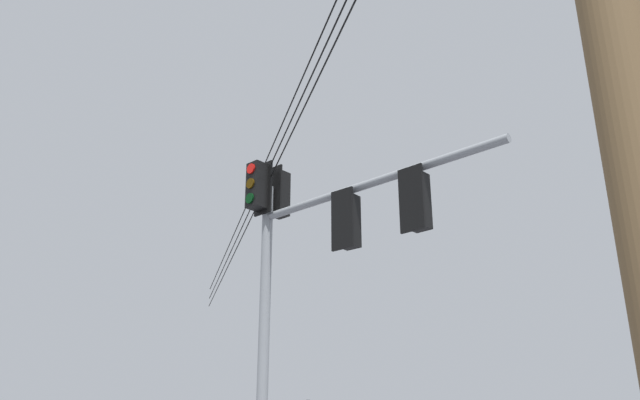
# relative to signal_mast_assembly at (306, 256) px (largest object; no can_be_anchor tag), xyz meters

# --- Properties ---
(signal_mast_assembly) EXTENTS (3.84, 4.14, 7.25)m
(signal_mast_assembly) POSITION_rel_signal_mast_assembly_xyz_m (0.00, 0.00, 0.00)
(signal_mast_assembly) COLOR gray
(signal_mast_assembly) RESTS_ON ground
(overhead_wire_span) EXTENTS (20.17, 5.32, 0.80)m
(overhead_wire_span) POSITION_rel_signal_mast_assembly_xyz_m (1.61, 0.99, 1.98)
(overhead_wire_span) COLOR black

